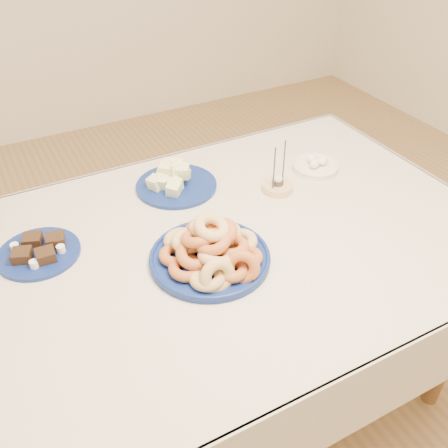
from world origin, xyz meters
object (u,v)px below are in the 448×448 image
Objects in this scene: dining_table at (216,269)px; melon_plate at (174,180)px; donut_platter at (211,251)px; brownie_plate at (39,251)px; candle_holder at (277,186)px; egg_bowl at (316,166)px.

melon_plate is at bearing 87.99° from dining_table.
dining_table is 4.39× the size of donut_platter.
brownie_plate reaches higher than dining_table.
dining_table is at bearing -154.34° from candle_holder.
dining_table is 0.52m from brownie_plate.
dining_table is 5.73× the size of brownie_plate.
egg_bowl is (0.98, 0.01, 0.00)m from brownie_plate.
candle_holder reaches higher than dining_table.
candle_holder is at bearing -2.68° from brownie_plate.
melon_plate is 0.35m from candle_holder.
melon_plate is 0.51m from egg_bowl.
dining_table is at bearing -92.01° from melon_plate.
brownie_plate is at bearing 158.40° from dining_table.
egg_bowl is at bearing 25.88° from donut_platter.
dining_table is 8.28× the size of egg_bowl.
brownie_plate is (-0.42, 0.26, -0.03)m from donut_platter.
candle_holder is 0.85× the size of egg_bowl.
dining_table is 0.36m from melon_plate.
candle_holder is at bearing -31.36° from melon_plate.
egg_bowl is at bearing -15.27° from melon_plate.
dining_table is at bearing -21.60° from brownie_plate.
melon_plate is 0.51m from brownie_plate.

